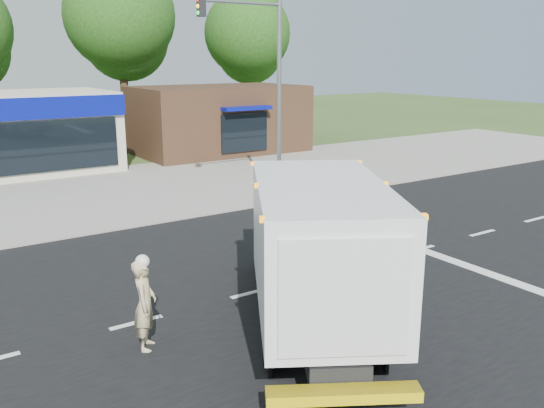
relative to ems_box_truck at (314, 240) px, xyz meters
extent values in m
plane|color=#385123|center=(2.80, 2.20, -1.93)|extent=(120.00, 120.00, 0.00)
cube|color=black|center=(2.80, 2.20, -1.93)|extent=(60.00, 14.00, 0.02)
cube|color=gray|center=(2.80, 10.40, -1.87)|extent=(60.00, 2.40, 0.12)
cube|color=gray|center=(2.80, 16.20, -1.92)|extent=(60.00, 9.00, 0.02)
cube|color=silver|center=(-3.20, 2.20, -1.92)|extent=(1.20, 0.15, 0.01)
cube|color=silver|center=(-0.20, 2.20, -1.92)|extent=(1.20, 0.15, 0.01)
cube|color=silver|center=(2.80, 2.20, -1.92)|extent=(1.20, 0.15, 0.01)
cube|color=silver|center=(5.80, 2.20, -1.92)|extent=(1.20, 0.15, 0.01)
cube|color=silver|center=(8.80, 2.20, -1.92)|extent=(1.20, 0.15, 0.01)
cube|color=silver|center=(11.80, 2.20, -1.92)|extent=(1.20, 0.15, 0.01)
cube|color=silver|center=(5.80, -0.80, -1.92)|extent=(0.40, 7.00, 0.01)
cube|color=black|center=(-0.42, -0.72, -1.22)|extent=(3.44, 4.92, 0.36)
cube|color=silver|center=(1.40, 2.42, -0.35)|extent=(2.92, 2.86, 2.14)
cube|color=black|center=(1.88, 3.26, -0.15)|extent=(1.75, 1.10, 0.92)
cube|color=white|center=(-0.42, -0.72, 0.21)|extent=(4.67, 5.64, 2.40)
cube|color=silver|center=(-1.70, -2.94, 0.16)|extent=(1.80, 1.07, 1.94)
cube|color=yellow|center=(-1.79, -3.10, -1.37)|extent=(2.30, 1.54, 0.18)
cube|color=orange|center=(-0.42, -0.72, 1.38)|extent=(4.61, 5.48, 0.08)
cylinder|color=black|center=(0.59, 2.95, -1.44)|extent=(0.76, 1.00, 0.98)
cylinder|color=black|center=(2.26, 1.98, -1.44)|extent=(0.76, 1.00, 0.98)
cylinder|color=black|center=(-1.66, -0.82, -1.44)|extent=(0.76, 1.00, 0.98)
cylinder|color=black|center=(0.11, -1.85, -1.44)|extent=(0.76, 1.00, 0.98)
imported|color=tan|center=(-3.41, 1.02, -1.00)|extent=(0.73, 0.81, 1.87)
sphere|color=white|center=(-3.41, 1.02, -0.10)|extent=(0.28, 0.28, 0.28)
cube|color=#382316|center=(9.80, 22.20, 0.07)|extent=(10.00, 6.00, 4.00)
cube|color=#050E81|center=(9.80, 19.10, 0.97)|extent=(3.00, 1.20, 0.20)
cube|color=black|center=(9.80, 19.15, -0.43)|extent=(3.00, 0.12, 2.20)
cylinder|color=gray|center=(5.80, 9.80, 2.07)|extent=(0.18, 0.18, 8.00)
cylinder|color=gray|center=(4.10, 9.80, 5.67)|extent=(3.40, 0.12, 0.12)
cube|color=black|center=(2.50, 9.80, 5.47)|extent=(0.25, 0.25, 0.70)
cylinder|color=#332114|center=(6.80, 30.20, 1.99)|extent=(0.56, 0.56, 7.84)
sphere|color=#1C4012|center=(6.80, 30.20, 6.47)|extent=(7.39, 7.39, 7.39)
sphere|color=#1C4012|center=(7.30, 30.70, 5.01)|extent=(5.82, 5.82, 5.82)
cylinder|color=#332114|center=(16.80, 30.20, 1.57)|extent=(0.56, 0.56, 7.00)
sphere|color=#1C4012|center=(16.80, 30.20, 5.57)|extent=(6.60, 6.60, 6.60)
sphere|color=#1C4012|center=(17.30, 30.70, 4.27)|extent=(5.20, 5.20, 5.20)
camera|label=1|loc=(-7.15, -9.12, 3.74)|focal=38.00mm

